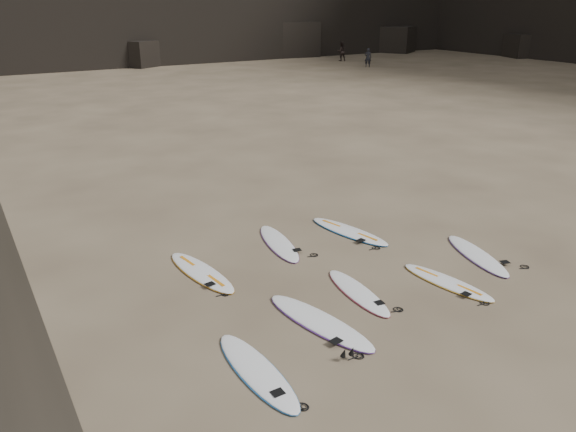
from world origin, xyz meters
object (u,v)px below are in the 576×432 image
at_px(surfboard_3, 447,282).
at_px(surfboard_4, 477,255).
at_px(surfboard_0, 257,371).
at_px(surfboard_2, 358,292).
at_px(surfboard_6, 279,243).
at_px(surfboard_7, 349,231).
at_px(person_b, 341,51).
at_px(surfboard_5, 201,272).
at_px(surfboard_1, 320,321).
at_px(person_a, 368,58).

relative_size(surfboard_3, surfboard_4, 0.93).
distance_m(surfboard_0, surfboard_3, 5.22).
bearing_deg(surfboard_3, surfboard_2, 151.96).
xyz_separation_m(surfboard_3, surfboard_6, (-2.17, 3.81, 0.00)).
xyz_separation_m(surfboard_0, surfboard_4, (6.86, 1.27, -0.00)).
bearing_deg(surfboard_4, surfboard_7, 138.72).
bearing_deg(surfboard_6, surfboard_4, -28.50).
relative_size(surfboard_6, person_b, 1.34).
bearing_deg(surfboard_2, surfboard_4, 5.10).
bearing_deg(surfboard_5, person_b, 42.26).
xyz_separation_m(surfboard_2, surfboard_4, (3.69, -0.04, 0.00)).
relative_size(surfboard_0, surfboard_3, 1.10).
height_order(surfboard_5, person_b, person_b).
relative_size(surfboard_1, person_b, 1.49).
xyz_separation_m(surfboard_3, person_a, (24.83, 33.98, 0.80)).
distance_m(surfboard_1, surfboard_4, 5.10).
distance_m(surfboard_4, surfboard_6, 4.99).
xyz_separation_m(surfboard_6, person_b, (28.07, 35.74, 0.89)).
relative_size(surfboard_5, surfboard_7, 0.99).
distance_m(surfboard_7, person_a, 39.41).
distance_m(surfboard_2, surfboard_4, 3.69).
bearing_deg(surfboard_1, surfboard_5, 98.51).
height_order(surfboard_4, person_b, person_b).
xyz_separation_m(surfboard_1, surfboard_7, (3.26, 3.39, -0.00)).
height_order(surfboard_4, surfboard_7, surfboard_7).
height_order(surfboard_2, surfboard_3, surfboard_3).
distance_m(surfboard_0, person_a, 45.82).
bearing_deg(surfboard_7, surfboard_0, -152.76).
bearing_deg(surfboard_4, person_a, 71.57).
height_order(surfboard_3, person_a, person_a).
distance_m(surfboard_3, surfboard_6, 4.39).
bearing_deg(surfboard_3, person_b, 47.22).
bearing_deg(surfboard_1, surfboard_7, 34.82).
bearing_deg(person_a, surfboard_2, 93.67).
bearing_deg(surfboard_3, surfboard_0, 177.44).
bearing_deg(surfboard_0, surfboard_4, 9.75).
relative_size(surfboard_2, surfboard_5, 0.88).
bearing_deg(person_b, surfboard_5, 66.00).
relative_size(surfboard_0, surfboard_7, 0.97).
bearing_deg(surfboard_7, surfboard_6, 159.05).
bearing_deg(surfboard_7, surfboard_1, -145.91).
bearing_deg(person_b, surfboard_4, 74.14).
xyz_separation_m(surfboard_4, person_a, (23.15, 33.34, 0.80)).
xyz_separation_m(surfboard_5, person_a, (29.38, 30.67, 0.80)).
height_order(surfboard_0, person_b, person_b).
bearing_deg(surfboard_5, surfboard_4, -30.96).
xyz_separation_m(surfboard_1, surfboard_4, (5.08, 0.53, -0.00)).
height_order(surfboard_1, surfboard_6, surfboard_1).
bearing_deg(surfboard_7, surfboard_3, -99.84).
xyz_separation_m(surfboard_3, surfboard_7, (-0.13, 3.49, 0.01)).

